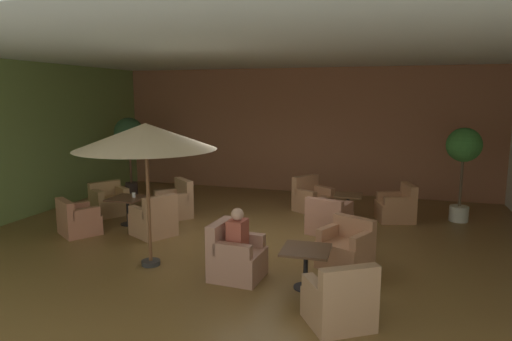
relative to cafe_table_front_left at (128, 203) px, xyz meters
The scene contains 22 objects.
ground_plane 3.01m from the cafe_table_front_left, ahead, with size 11.36×9.95×0.02m, color brown.
wall_back_brick 5.67m from the cafe_table_front_left, 57.54° to the left, with size 11.36×0.08×3.68m, color #9C6143.
wall_left_accent 3.01m from the cafe_table_front_left, behind, with size 0.08×9.95×3.68m, color olive.
ceiling_slab 4.37m from the cafe_table_front_left, ahead, with size 11.36×9.95×0.06m, color silver.
cafe_table_front_left is the anchor object (origin of this frame).
armchair_front_left_north 1.13m from the cafe_table_front_left, 122.89° to the right, with size 1.03×1.01×0.76m.
armchair_front_left_east 1.13m from the cafe_table_front_left, 28.95° to the right, with size 1.04×1.02×0.88m.
armchair_front_left_south 1.14m from the cafe_table_front_left, 49.80° to the left, with size 1.05×1.05×0.90m.
armchair_front_left_west 1.12m from the cafe_table_front_left, 146.86° to the left, with size 1.02×1.04×0.79m.
cafe_table_front_right 4.96m from the cafe_table_front_left, 25.73° to the right, with size 0.74×0.74×0.62m.
armchair_front_right_north 5.09m from the cafe_table_front_left, 12.77° to the right, with size 0.99×0.97×0.83m.
armchair_front_right_east 3.93m from the cafe_table_front_left, 32.15° to the right, with size 0.82×0.78×0.90m.
armchair_front_right_south 5.98m from the cafe_table_front_left, 31.52° to the right, with size 1.02×1.01×0.86m.
cafe_table_mid_center 5.02m from the cafe_table_front_left, 20.75° to the left, with size 0.63×0.63×0.62m.
armchair_mid_center_north 6.16m from the cafe_table_front_left, 20.10° to the left, with size 0.96×0.92×0.87m.
armchair_mid_center_east 4.47m from the cafe_table_front_left, 32.85° to the left, with size 1.09×1.09×0.86m.
armchair_mid_center_south 4.47m from the cafe_table_front_left, ahead, with size 0.96×0.94×0.79m.
patio_umbrella_tall_red 3.17m from the cafe_table_front_left, 49.01° to the right, with size 2.33×2.33×2.43m.
potted_tree_left_corner 7.67m from the cafe_table_front_left, 19.37° to the left, with size 0.77×0.77×2.17m.
potted_tree_mid_left 3.10m from the cafe_table_front_left, 121.12° to the left, with size 0.82×0.82×2.27m.
patron_blue_shirt 3.97m from the cafe_table_front_left, 31.85° to the right, with size 0.27×0.36×0.69m.
iced_drink_cup 0.23m from the cafe_table_front_left, 25.56° to the left, with size 0.08×0.08×0.11m, color white.
Camera 1 is at (2.69, -8.16, 2.87)m, focal length 31.32 mm.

